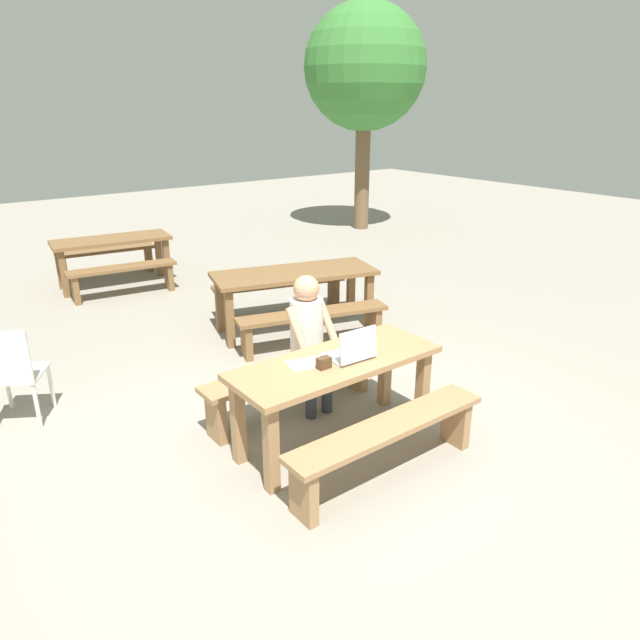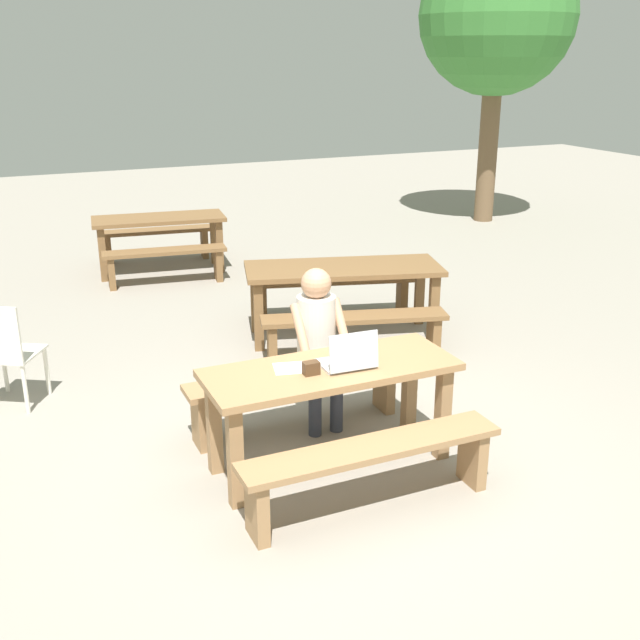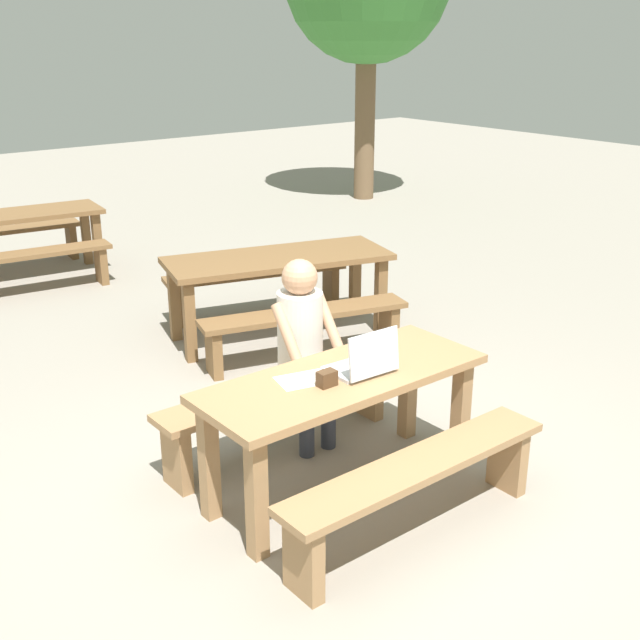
{
  "view_description": "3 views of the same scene",
  "coord_description": "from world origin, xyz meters",
  "views": [
    {
      "loc": [
        -2.62,
        -3.23,
        2.66
      ],
      "look_at": [
        0.03,
        0.25,
        1.0
      ],
      "focal_mm": 32.43,
      "sensor_mm": 36.0,
      "label": 1
    },
    {
      "loc": [
        -2.01,
        -4.34,
        2.78
      ],
      "look_at": [
        0.03,
        0.25,
        1.0
      ],
      "focal_mm": 42.74,
      "sensor_mm": 36.0,
      "label": 2
    },
    {
      "loc": [
        -2.72,
        -3.19,
        2.62
      ],
      "look_at": [
        0.03,
        0.25,
        1.0
      ],
      "focal_mm": 44.89,
      "sensor_mm": 36.0,
      "label": 3
    }
  ],
  "objects": [
    {
      "name": "ground_plane",
      "position": [
        0.0,
        0.0,
        0.0
      ],
      "size": [
        30.0,
        30.0,
        0.0
      ],
      "primitive_type": "plane",
      "color": "gray"
    },
    {
      "name": "picnic_table_front",
      "position": [
        0.0,
        0.0,
        0.62
      ],
      "size": [
        1.75,
        0.67,
        0.75
      ],
      "color": "#9E754C",
      "rests_on": "ground"
    },
    {
      "name": "bench_near",
      "position": [
        0.0,
        -0.62,
        0.35
      ],
      "size": [
        1.74,
        0.3,
        0.46
      ],
      "color": "#9E754C",
      "rests_on": "ground"
    },
    {
      "name": "bench_far",
      "position": [
        0.0,
        0.62,
        0.35
      ],
      "size": [
        1.74,
        0.3,
        0.46
      ],
      "color": "#9E754C",
      "rests_on": "ground"
    },
    {
      "name": "laptop",
      "position": [
        0.1,
        -0.07,
        0.82
      ],
      "size": [
        0.36,
        0.31,
        0.28
      ],
      "rotation": [
        0.0,
        0.0,
        3.1
      ],
      "color": "silver",
      "rests_on": "picnic_table_front"
    },
    {
      "name": "small_pouch",
      "position": [
        -0.18,
        -0.07,
        0.8
      ],
      "size": [
        0.11,
        0.07,
        0.09
      ],
      "color": "#4C331E",
      "rests_on": "picnic_table_front"
    },
    {
      "name": "paper_sheet",
      "position": [
        -0.23,
        0.07,
        0.75
      ],
      "size": [
        0.34,
        0.27,
        0.0
      ],
      "rotation": [
        0.0,
        0.0,
        -0.24
      ],
      "color": "white",
      "rests_on": "picnic_table_front"
    },
    {
      "name": "person_seated",
      "position": [
        0.17,
        0.58,
        0.75
      ],
      "size": [
        0.4,
        0.4,
        1.27
      ],
      "color": "#333847",
      "rests_on": "ground"
    },
    {
      "name": "picnic_table_mid",
      "position": [
        0.05,
        5.47,
        0.61
      ],
      "size": [
        1.76,
        0.88,
        0.74
      ],
      "rotation": [
        0.0,
        0.0,
        -0.13
      ],
      "color": "brown",
      "rests_on": "ground"
    },
    {
      "name": "bench_mid_south",
      "position": [
        -0.03,
        4.87,
        0.33
      ],
      "size": [
        1.55,
        0.5,
        0.45
      ],
      "rotation": [
        0.0,
        0.0,
        -0.13
      ],
      "color": "brown",
      "rests_on": "ground"
    },
    {
      "name": "bench_mid_north",
      "position": [
        0.13,
        6.06,
        0.33
      ],
      "size": [
        1.55,
        0.5,
        0.45
      ],
      "rotation": [
        0.0,
        0.0,
        -0.13
      ],
      "color": "brown",
      "rests_on": "ground"
    },
    {
      "name": "picnic_table_rear",
      "position": [
        1.2,
        2.3,
        0.63
      ],
      "size": [
        2.08,
        1.25,
        0.75
      ],
      "rotation": [
        0.0,
        0.0,
        -0.28
      ],
      "color": "brown",
      "rests_on": "ground"
    },
    {
      "name": "bench_rear_south",
      "position": [
        1.03,
        1.69,
        0.33
      ],
      "size": [
        1.78,
        0.77,
        0.44
      ],
      "rotation": [
        0.0,
        0.0,
        -0.28
      ],
      "color": "brown",
      "rests_on": "ground"
    },
    {
      "name": "bench_rear_north",
      "position": [
        1.37,
        2.9,
        0.33
      ],
      "size": [
        1.78,
        0.77,
        0.44
      ],
      "rotation": [
        0.0,
        0.0,
        -0.28
      ],
      "color": "brown",
      "rests_on": "ground"
    }
  ]
}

